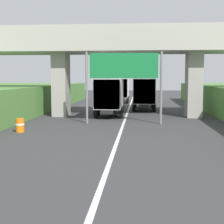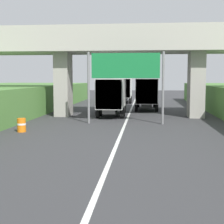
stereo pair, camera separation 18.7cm
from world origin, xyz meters
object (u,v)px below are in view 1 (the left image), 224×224
at_px(truck_white, 144,92).
at_px(construction_barrel_4, 20,125).
at_px(truck_black, 110,95).
at_px(truck_green, 121,89).
at_px(overhead_highway_sign, 124,71).

height_order(truck_white, construction_barrel_4, truck_white).
relative_size(truck_black, truck_green, 1.00).
distance_m(overhead_highway_sign, construction_barrel_4, 8.76).
bearing_deg(truck_white, truck_green, 106.91).
xyz_separation_m(overhead_highway_sign, construction_barrel_4, (-6.53, -4.57, -3.62)).
distance_m(overhead_highway_sign, truck_green, 22.42).
relative_size(truck_green, construction_barrel_4, 8.11).
height_order(truck_black, truck_white, same).
distance_m(overhead_highway_sign, truck_white, 12.00).
bearing_deg(construction_barrel_4, overhead_highway_sign, 34.97).
relative_size(overhead_highway_sign, construction_barrel_4, 6.53).
height_order(truck_green, construction_barrel_4, truck_green).
bearing_deg(truck_black, overhead_highway_sign, -74.61).
xyz_separation_m(truck_white, truck_green, (-3.22, 10.58, 0.00)).
bearing_deg(truck_black, truck_white, 62.41).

